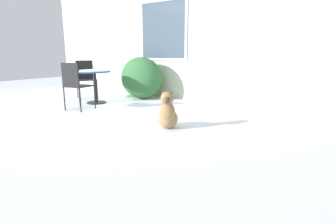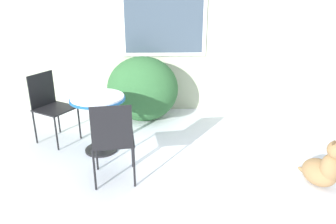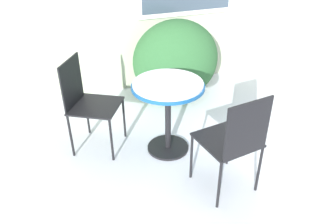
# 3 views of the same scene
# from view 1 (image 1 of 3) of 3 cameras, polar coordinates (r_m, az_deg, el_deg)

# --- Properties ---
(ground_plane) EXTENTS (16.00, 16.00, 0.00)m
(ground_plane) POSITION_cam_1_polar(r_m,az_deg,el_deg) (5.36, -13.63, -0.05)
(ground_plane) COLOR white
(house_wall) EXTENTS (8.00, 0.10, 2.99)m
(house_wall) POSITION_cam_1_polar(r_m,az_deg,el_deg) (6.94, -0.69, 15.66)
(house_wall) COLOR #B2BC9E
(house_wall) RESTS_ON ground_plane
(shrub_left) EXTENTS (1.14, 0.85, 1.06)m
(shrub_left) POSITION_cam_1_polar(r_m,az_deg,el_deg) (6.76, -5.82, 7.34)
(shrub_left) COLOR #2D6033
(shrub_left) RESTS_ON ground_plane
(patio_table) EXTENTS (0.71, 0.71, 0.77)m
(patio_table) POSITION_cam_1_polar(r_m,az_deg,el_deg) (6.33, -15.64, 7.36)
(patio_table) COLOR black
(patio_table) RESTS_ON ground_plane
(patio_chair_near_table) EXTENTS (0.63, 0.63, 0.97)m
(patio_chair_near_table) POSITION_cam_1_polar(r_m,az_deg,el_deg) (7.12, -17.44, 7.24)
(patio_chair_near_table) COLOR black
(patio_chair_near_table) RESTS_ON ground_plane
(patio_chair_far_side) EXTENTS (0.52, 0.52, 0.97)m
(patio_chair_far_side) POSITION_cam_1_polar(r_m,az_deg,el_deg) (5.63, -19.43, 5.83)
(patio_chair_far_side) COLOR black
(patio_chair_far_side) RESTS_ON ground_plane
(dog) EXTENTS (0.46, 0.55, 0.61)m
(dog) POSITION_cam_1_polar(r_m,az_deg,el_deg) (4.02, -0.06, -0.50)
(dog) COLOR #937047
(dog) RESTS_ON ground_plane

